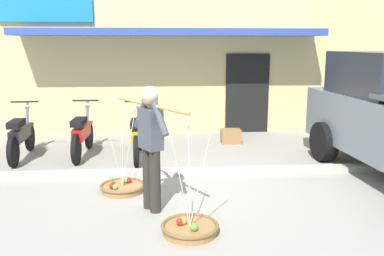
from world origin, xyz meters
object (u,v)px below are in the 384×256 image
(motorcycle_nearest_shop, at_px, (21,136))
(motorcycle_second_in_row, at_px, (82,134))
(fruit_basket_left_side, at_px, (190,227))
(motorcycle_third_in_row, at_px, (138,136))
(fruit_vendor, at_px, (151,140))
(fruit_basket_right_side, at_px, (123,187))
(wooden_crate, at_px, (231,136))

(motorcycle_nearest_shop, relative_size, motorcycle_second_in_row, 1.00)
(fruit_basket_left_side, height_order, motorcycle_nearest_shop, fruit_basket_left_side)
(motorcycle_nearest_shop, height_order, motorcycle_second_in_row, same)
(fruit_basket_left_side, relative_size, motorcycle_third_in_row, 0.80)
(motorcycle_nearest_shop, xyz_separation_m, motorcycle_second_in_row, (1.17, 0.09, 0.00))
(fruit_vendor, bearing_deg, fruit_basket_right_side, 121.97)
(fruit_vendor, bearing_deg, motorcycle_second_in_row, 116.86)
(fruit_basket_right_side, bearing_deg, motorcycle_second_in_row, 114.93)
(fruit_basket_right_side, bearing_deg, fruit_vendor, -58.03)
(fruit_basket_right_side, bearing_deg, motorcycle_third_in_row, 85.94)
(motorcycle_second_in_row, xyz_separation_m, motorcycle_third_in_row, (1.12, -0.22, 0.00))
(motorcycle_second_in_row, bearing_deg, motorcycle_nearest_shop, -175.67)
(fruit_basket_left_side, relative_size, motorcycle_second_in_row, 0.80)
(fruit_basket_right_side, relative_size, motorcycle_third_in_row, 0.80)
(motorcycle_third_in_row, bearing_deg, motorcycle_nearest_shop, 176.77)
(fruit_basket_right_side, xyz_separation_m, wooden_crate, (2.19, 2.99, 0.09))
(fruit_basket_left_side, height_order, motorcycle_second_in_row, fruit_basket_left_side)
(motorcycle_nearest_shop, distance_m, motorcycle_second_in_row, 1.18)
(fruit_basket_left_side, distance_m, motorcycle_second_in_row, 4.12)
(fruit_vendor, relative_size, motorcycle_nearest_shop, 0.93)
(motorcycle_second_in_row, relative_size, motorcycle_third_in_row, 1.00)
(fruit_basket_left_side, bearing_deg, motorcycle_nearest_shop, 131.19)
(fruit_vendor, xyz_separation_m, motorcycle_second_in_row, (-1.45, 2.87, -0.53))
(fruit_basket_right_side, relative_size, motorcycle_second_in_row, 0.80)
(fruit_basket_left_side, relative_size, wooden_crate, 3.30)
(fruit_vendor, xyz_separation_m, wooden_crate, (1.72, 3.74, -0.82))
(motorcycle_nearest_shop, bearing_deg, fruit_basket_left_side, -48.81)
(motorcycle_third_in_row, bearing_deg, wooden_crate, 27.82)
(fruit_basket_right_side, bearing_deg, fruit_basket_left_side, -58.15)
(motorcycle_third_in_row, xyz_separation_m, wooden_crate, (2.06, 1.09, -0.29))
(motorcycle_nearest_shop, relative_size, wooden_crate, 4.14)
(fruit_basket_left_side, bearing_deg, motorcycle_second_in_row, 117.91)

